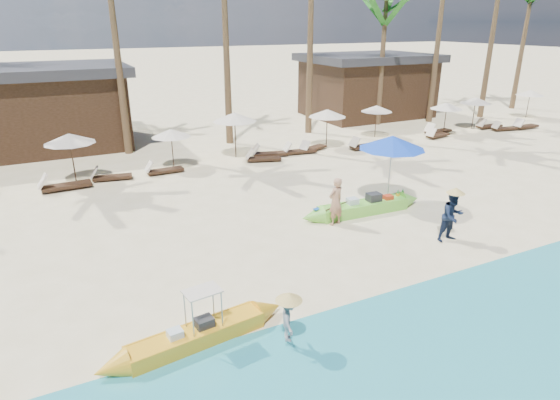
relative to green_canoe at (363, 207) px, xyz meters
name	(u,v)px	position (x,y,z in m)	size (l,w,h in m)	color
ground	(328,253)	(-2.75, -2.12, -0.23)	(240.00, 240.00, 0.00)	beige
wet_sand_strip	(456,354)	(-2.75, -7.12, -0.23)	(240.00, 4.50, 0.01)	tan
green_canoe	(363,207)	(0.00, 0.00, 0.00)	(5.42, 0.85, 0.69)	#6AC23B
yellow_canoe	(197,335)	(-7.45, -4.41, -0.03)	(4.73, 0.99, 1.23)	gold
tourist	(336,201)	(-1.43, -0.38, 0.59)	(0.60, 0.39, 1.65)	tan
vendor_green	(452,216)	(1.12, -3.03, 0.58)	(0.79, 0.62, 1.63)	#131E36
vendor_yellow	(289,319)	(-5.75, -5.36, 0.46)	(0.66, 0.38, 1.02)	gray
blue_umbrella	(392,142)	(1.44, 0.45, 2.10)	(2.40, 2.40, 2.58)	#99999E
resort_parasol_4	(69,138)	(-8.94, 8.20, 1.69)	(2.07, 2.07, 2.13)	#382317
lounger_4_left	(62,185)	(-9.50, 7.40, -0.01)	(2.01, 0.69, 0.68)	#382317
lounger_4_right	(109,176)	(-7.63, 7.88, -0.04)	(1.76, 0.79, 0.58)	#382317
resort_parasol_5	(171,133)	(-4.68, 8.45, 1.44)	(1.80, 1.80, 1.85)	#382317
lounger_5_left	(162,170)	(-5.35, 7.81, -0.04)	(1.69, 0.55, 0.57)	#382317
resort_parasol_6	(235,117)	(-1.37, 8.98, 1.80)	(2.19, 2.19, 2.25)	#382317
lounger_6_left	(262,158)	(-0.54, 7.64, -0.04)	(1.79, 1.02, 0.58)	#382317
lounger_6_right	(268,153)	(0.10, 8.30, -0.03)	(1.88, 0.98, 0.61)	#382317
resort_parasol_7	(327,113)	(3.74, 8.59, 1.64)	(2.01, 2.01, 2.08)	#382317
lounger_7_left	(298,150)	(1.73, 8.08, -0.04)	(1.79, 0.78, 0.59)	#382317
lounger_7_right	(312,148)	(2.65, 8.26, -0.04)	(1.79, 1.07, 0.58)	#382317
resort_parasol_8	(377,109)	(7.61, 9.41, 1.46)	(1.82, 1.82, 1.87)	#382317
lounger_8_left	(364,145)	(5.38, 7.40, -0.02)	(1.90, 0.62, 0.64)	#382317
resort_parasol_9	(447,106)	(11.62, 7.97, 1.53)	(1.90, 1.90, 1.96)	#382317
lounger_9_left	(437,131)	(11.44, 8.34, -0.01)	(1.99, 0.83, 0.66)	#382317
lounger_9_right	(437,135)	(10.73, 7.61, -0.04)	(1.76, 0.84, 0.58)	#382317
resort_parasol_10	(476,100)	(14.66, 8.60, 1.56)	(1.93, 1.93, 1.99)	#382317
lounger_10_left	(488,125)	(15.55, 8.13, -0.02)	(1.86, 0.63, 0.63)	#382317
lounger_10_right	(503,128)	(15.90, 7.24, -0.04)	(1.71, 0.77, 0.56)	#382317
resort_parasol_11	(530,93)	(20.99, 9.53, 1.53)	(1.89, 1.89, 1.95)	#382317
lounger_11_left	(525,126)	(17.56, 7.00, -0.02)	(1.86, 0.60, 0.63)	#382317
palm_6	(386,11)	(10.09, 12.40, 6.82)	(2.08, 2.08, 8.51)	brown
pavilion_west	(22,108)	(-10.75, 15.38, 1.96)	(10.80, 6.60, 4.30)	#382317
pavilion_east	(367,85)	(11.25, 15.38, 1.96)	(8.80, 6.60, 4.30)	#382317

